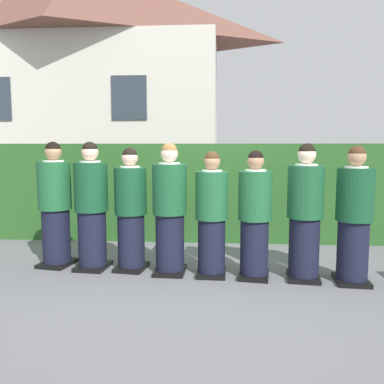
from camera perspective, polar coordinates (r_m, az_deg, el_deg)
ground_plane at (r=5.30m, az=0.00°, el=-11.36°), size 60.00×60.00×0.00m
student_front_row_0 at (r=5.77m, az=-18.74°, el=-2.04°), size 0.46×0.54×1.68m
student_front_row_1 at (r=5.49m, az=-13.99°, el=-2.32°), size 0.44×0.51×1.68m
student_front_row_2 at (r=5.35m, az=-8.65°, el=-2.84°), size 0.43×0.50×1.60m
student_front_row_3 at (r=5.14m, az=-3.15°, el=-2.81°), size 0.43×0.49×1.67m
student_front_row_4 at (r=5.06m, az=2.79°, el=-3.55°), size 0.41×0.50×1.56m
student_front_row_5 at (r=5.02m, az=8.84°, el=-3.62°), size 0.42×0.52×1.57m
student_front_row_6 at (r=5.08m, az=15.65°, el=-3.19°), size 0.43×0.54×1.66m
student_front_row_7 at (r=5.13m, az=21.89°, el=-3.47°), size 0.42×0.49×1.63m
hedge at (r=7.07m, az=1.18°, el=0.06°), size 9.69×0.70×1.67m
school_building_main at (r=12.99m, az=-14.83°, el=14.88°), size 8.35×4.04×6.96m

